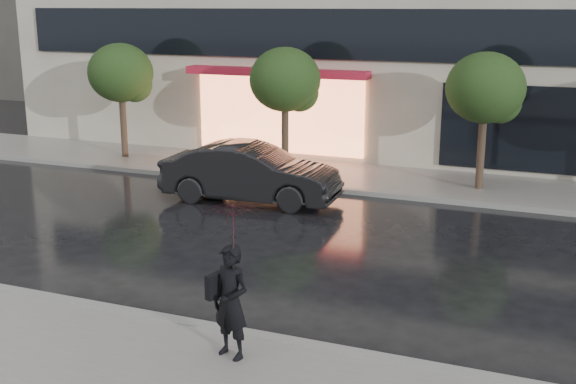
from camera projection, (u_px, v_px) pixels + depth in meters
The scene contains 9 objects.
ground at pixel (229, 308), 12.83m from camera, with size 120.00×120.00×0.00m, color black.
sidewalk_far at pixel (379, 179), 22.01m from camera, with size 60.00×3.50×0.12m, color slate.
curb_near at pixel (202, 327), 11.92m from camera, with size 60.00×0.25×0.14m, color gray.
curb_far at pixel (363, 192), 20.44m from camera, with size 60.00×0.25×0.14m, color gray.
tree_far_west at pixel (123, 75), 24.33m from camera, with size 2.20×2.20×3.99m.
tree_mid_west at pixel (287, 82), 22.16m from camera, with size 2.20×2.20×3.99m.
tree_mid_east at pixel (488, 90), 19.98m from camera, with size 2.20×2.20×3.99m.
parked_car at pixel (251, 173), 19.57m from camera, with size 1.68×4.83×1.59m, color black.
pedestrian_with_umbrella at pixel (232, 260), 10.44m from camera, with size 1.13×1.14×2.40m.
Camera 1 is at (5.43, -10.63, 5.25)m, focal length 45.00 mm.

